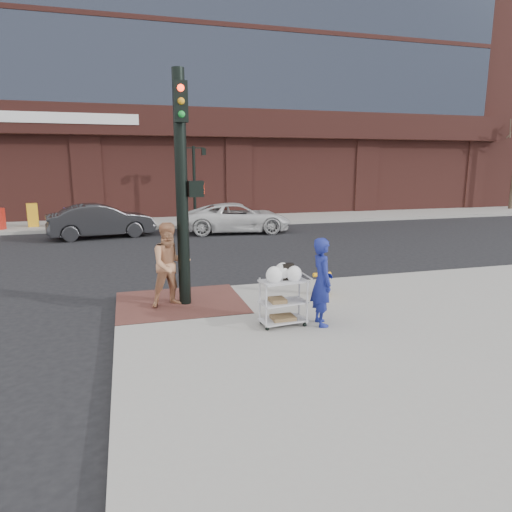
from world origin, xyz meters
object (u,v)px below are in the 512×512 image
object	(u,v)px
traffic_signal_pole	(183,183)
woman_blue	(322,282)
lamp_post	(194,175)
utility_cart	(283,298)
fire_hydrant	(322,275)
minivan_white	(238,218)
sedan_dark	(101,221)
pedestrian_tan	(171,265)

from	to	relation	value
traffic_signal_pole	woman_blue	world-z (taller)	traffic_signal_pole
lamp_post	utility_cart	bearing A→B (deg)	-92.86
lamp_post	fire_hydrant	xyz separation A→B (m)	(0.74, -15.39, -1.99)
utility_cart	fire_hydrant	world-z (taller)	utility_cart
woman_blue	fire_hydrant	world-z (taller)	woman_blue
traffic_signal_pole	lamp_post	bearing A→B (deg)	80.76
lamp_post	minivan_white	size ratio (longest dim) A/B	0.80
lamp_post	minivan_white	world-z (taller)	lamp_post
minivan_white	utility_cart	world-z (taller)	minivan_white
fire_hydrant	sedan_dark	bearing A→B (deg)	115.55
woman_blue	utility_cart	world-z (taller)	woman_blue
pedestrian_tan	traffic_signal_pole	bearing A→B (deg)	-4.84
lamp_post	utility_cart	distance (m)	17.26
woman_blue	utility_cart	xyz separation A→B (m)	(-0.73, 0.15, -0.31)
lamp_post	fire_hydrant	size ratio (longest dim) A/B	4.27
woman_blue	pedestrian_tan	world-z (taller)	pedestrian_tan
sedan_dark	fire_hydrant	size ratio (longest dim) A/B	4.83
woman_blue	minivan_white	xyz separation A→B (m)	(1.56, 13.20, -0.31)
woman_blue	pedestrian_tan	size ratio (longest dim) A/B	0.93
traffic_signal_pole	utility_cart	distance (m)	3.29
fire_hydrant	lamp_post	bearing A→B (deg)	92.74
woman_blue	sedan_dark	xyz separation A→B (m)	(-4.62, 13.37, -0.26)
lamp_post	sedan_dark	world-z (taller)	lamp_post
lamp_post	sedan_dark	distance (m)	6.43
pedestrian_tan	fire_hydrant	distance (m)	3.57
lamp_post	woman_blue	bearing A→B (deg)	-90.41
lamp_post	fire_hydrant	distance (m)	15.53
utility_cart	fire_hydrant	distance (m)	2.37
woman_blue	lamp_post	bearing A→B (deg)	5.30
pedestrian_tan	lamp_post	bearing A→B (deg)	66.42
traffic_signal_pole	utility_cart	xyz separation A→B (m)	(1.62, -1.91, -2.13)
sedan_dark	woman_blue	bearing A→B (deg)	-171.29
fire_hydrant	minivan_white	bearing A→B (deg)	86.48
sedan_dark	fire_hydrant	distance (m)	12.72
woman_blue	traffic_signal_pole	bearing A→B (deg)	54.52
minivan_white	woman_blue	bearing A→B (deg)	179.97
traffic_signal_pole	fire_hydrant	bearing A→B (deg)	-2.82
sedan_dark	minivan_white	size ratio (longest dim) A/B	0.90
pedestrian_tan	sedan_dark	xyz separation A→B (m)	(-1.94, 11.36, -0.33)
woman_blue	fire_hydrant	xyz separation A→B (m)	(0.86, 1.90, -0.38)
lamp_post	woman_blue	xyz separation A→B (m)	(-0.12, -17.29, -1.61)
woman_blue	minivan_white	size ratio (longest dim) A/B	0.34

